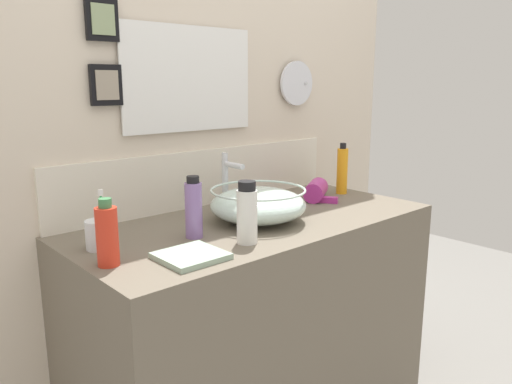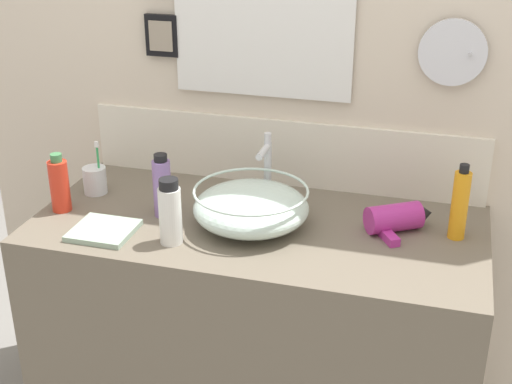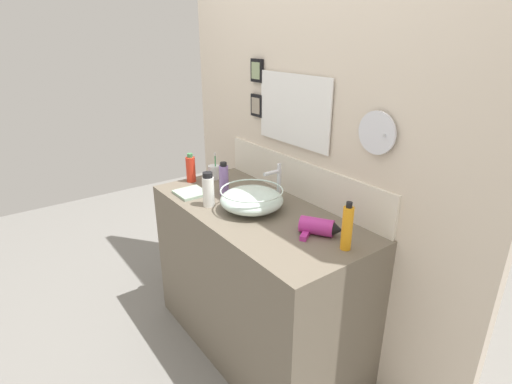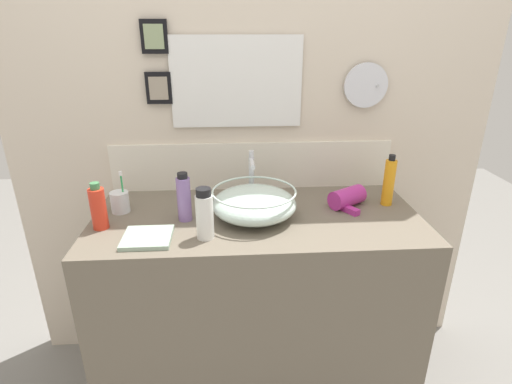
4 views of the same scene
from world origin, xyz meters
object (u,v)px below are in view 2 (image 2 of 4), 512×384
Objects in this scene: spray_bottle at (170,213)px; soap_dispenser at (59,185)px; hair_drier at (399,218)px; lotion_bottle at (162,187)px; faucet at (267,164)px; shampoo_bottle at (460,204)px; toothbrush_cup at (95,180)px; hand_towel at (104,231)px; glass_bowl_sink at (251,207)px.

spray_bottle reaches higher than soap_dispenser.
soap_dispenser is at bearing 165.61° from spray_bottle.
hair_drier is 1.06× the size of lotion_bottle.
shampoo_bottle is (0.57, -0.08, -0.02)m from faucet.
hair_drier is 1.00m from soap_dispenser.
spray_bottle reaches higher than toothbrush_cup.
toothbrush_cup is (-0.95, -0.00, 0.01)m from hair_drier.
shampoo_bottle is (1.11, -0.00, 0.06)m from toothbrush_cup.
lotion_bottle reaches higher than spray_bottle.
lotion_bottle is at bearing 52.15° from hand_towel.
hand_towel is at bearing -165.67° from shampoo_bottle.
glass_bowl_sink is at bearing 5.16° from soap_dispenser.
soap_dispenser is at bearing -171.81° from hair_drier.
lotion_bottle is 1.14× the size of hand_towel.
toothbrush_cup is at bearing 121.50° from hand_towel.
spray_bottle is at bearing -60.33° from lotion_bottle.
hand_towel is (-0.21, -0.00, -0.08)m from spray_bottle.
hand_towel is at bearing -58.50° from toothbrush_cup.
soap_dispenser is (-0.04, -0.14, 0.04)m from toothbrush_cup.
toothbrush_cup is 0.43m from spray_bottle.
spray_bottle is (-0.18, -0.32, -0.04)m from faucet.
hand_towel is (-0.96, -0.25, -0.09)m from shampoo_bottle.
lotion_bottle is (-0.27, -0.00, 0.03)m from glass_bowl_sink.
shampoo_bottle is at bearing 6.22° from lotion_bottle.
shampoo_bottle is at bearing -0.01° from toothbrush_cup.
glass_bowl_sink is 0.42m from hair_drier.
hand_towel is (0.19, -0.10, -0.08)m from soap_dispenser.
lotion_bottle is at bearing 9.26° from soap_dispenser.
spray_bottle is 0.22m from hand_towel.
hand_towel is at bearing -158.25° from glass_bowl_sink.
toothbrush_cup is at bearing 179.99° from shampoo_bottle.
faucet is 1.14× the size of lotion_bottle.
spray_bottle is 1.11× the size of hand_towel.
hair_drier is at bearing 12.39° from glass_bowl_sink.
hair_drier is 1.09× the size of spray_bottle.
lotion_bottle is (0.27, -0.09, 0.05)m from toothbrush_cup.
faucet reaches higher than toothbrush_cup.
glass_bowl_sink reaches higher than hair_drier.
toothbrush_cup is 0.89× the size of lotion_bottle.
toothbrush_cup is 1.11m from shampoo_bottle.
spray_bottle is at bearing 0.50° from hand_towel.
lotion_bottle is 0.31m from soap_dispenser.
soap_dispenser is (-0.99, -0.14, 0.04)m from hair_drier.
hair_drier is (0.41, 0.09, -0.02)m from glass_bowl_sink.
lotion_bottle is at bearing -18.82° from toothbrush_cup.
glass_bowl_sink is at bearing 0.42° from lotion_bottle.
soap_dispenser reaches higher than glass_bowl_sink.
hand_towel is (-0.39, -0.33, -0.12)m from faucet.
faucet reaches higher than soap_dispenser.
soap_dispenser is at bearing -105.36° from toothbrush_cup.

